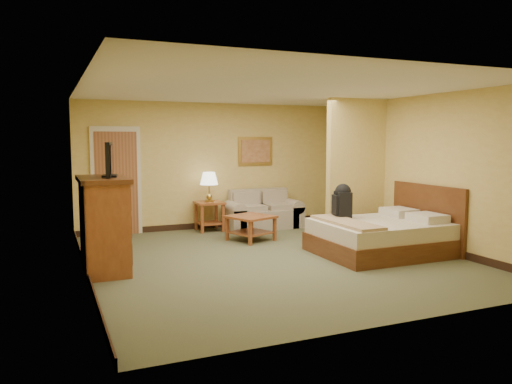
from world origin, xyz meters
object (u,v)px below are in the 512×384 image
loveseat (263,215)px  coffee_table (251,223)px  dresser (104,224)px  bed (383,235)px

loveseat → coffee_table: loveseat is taller
dresser → bed: bearing=-8.6°
loveseat → coffee_table: bearing=-123.0°
coffee_table → dresser: size_ratio=0.70×
coffee_table → bed: bearing=-48.4°
dresser → bed: dresser is taller
loveseat → coffee_table: (-0.75, -1.15, 0.07)m
loveseat → coffee_table: 1.37m
loveseat → dresser: (-3.45, -2.30, 0.41)m
coffee_table → dresser: bearing=-156.9°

